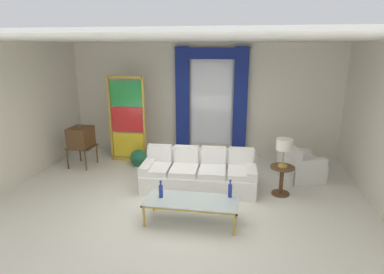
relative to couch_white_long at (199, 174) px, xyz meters
name	(u,v)px	position (x,y,z in m)	size (l,w,h in m)	color
ground_plane	(180,201)	(-0.27, -0.70, -0.31)	(16.00, 16.00, 0.00)	silver
wall_rear	(203,100)	(-0.27, 2.36, 1.19)	(8.00, 0.12, 3.00)	silver
wall_left	(20,113)	(-3.93, -0.10, 1.19)	(0.12, 7.00, 3.00)	silver
ceiling_slab	(187,40)	(-0.27, 0.10, 2.71)	(8.00, 7.60, 0.04)	white
curtained_window	(211,92)	(-0.02, 2.19, 1.44)	(2.00, 0.17, 2.70)	white
couch_white_long	(199,174)	(0.00, 0.00, 0.00)	(2.38, 1.03, 0.86)	white
coffee_table	(191,202)	(0.08, -1.42, 0.07)	(1.57, 0.65, 0.41)	silver
bottle_blue_decanter	(161,191)	(-0.45, -1.40, 0.23)	(0.07, 0.07, 0.32)	navy
bottle_crystal_tall	(230,190)	(0.71, -1.19, 0.23)	(0.07, 0.07, 0.32)	navy
vintage_tv	(81,138)	(-3.06, 0.79, 0.42)	(0.62, 0.61, 1.35)	brown
armchair_white	(299,167)	(2.14, 0.84, -0.02)	(1.04, 1.03, 0.80)	white
stained_glass_divider	(127,121)	(-2.05, 1.33, 0.75)	(0.95, 0.05, 2.20)	gold
peacock_figurine	(137,159)	(-1.68, 0.89, -0.09)	(0.44, 0.60, 0.50)	beige
round_side_table	(282,178)	(1.68, -0.04, 0.05)	(0.48, 0.48, 0.59)	brown
table_lamp_brass	(284,146)	(1.68, -0.04, 0.72)	(0.32, 0.32, 0.57)	#B29338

